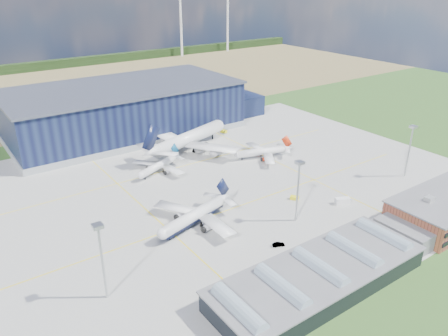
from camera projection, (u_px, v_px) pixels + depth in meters
ground at (224, 196)px, 172.40m from camera, size 600.00×600.00×0.00m
apron at (210, 187)px, 179.86m from camera, size 220.00×160.00×0.08m
farmland at (60, 88)px, 336.62m from camera, size 600.00×220.00×0.01m
treeline at (33, 67)px, 394.72m from camera, size 600.00×8.00×8.00m
hangar at (129, 111)px, 239.94m from camera, size 145.00×62.00×26.10m
ops_building at (448, 207)px, 154.68m from camera, size 46.00×23.00×10.90m
glass_concourse at (328, 271)px, 122.71m from camera, size 78.00×23.00×8.60m
light_mast_west at (101, 250)px, 112.09m from camera, size 2.60×2.60×23.00m
light_mast_center at (298, 182)px, 149.02m from camera, size 2.60×2.60×23.00m
light_mast_east at (411, 143)px, 183.31m from camera, size 2.60×2.60×23.00m
airliner_navy at (193, 211)px, 149.70m from camera, size 45.30×44.75×12.04m
airliner_red at (261, 148)px, 206.36m from camera, size 37.89×37.48×9.83m
airliner_widebody at (189, 131)px, 214.38m from camera, size 74.78×73.97×19.37m
airliner_regional at (158, 163)px, 191.38m from camera, size 37.61×37.30×9.36m
gse_tug_a at (294, 198)px, 169.66m from camera, size 3.46×3.79×1.35m
gse_tug_b at (224, 288)px, 120.69m from camera, size 2.68×3.41×1.30m
gse_van_a at (343, 201)px, 166.20m from camera, size 6.12×4.71×2.45m
gse_tug_c at (224, 131)px, 241.40m from camera, size 3.03×3.93×1.52m
gse_cart_b at (204, 143)px, 224.51m from camera, size 3.66×3.90×1.41m
gse_van_c at (428, 192)px, 172.92m from camera, size 5.05×2.99×2.28m
car_a at (438, 193)px, 173.36m from camera, size 3.77×1.92×1.23m
car_b at (279, 245)px, 140.31m from camera, size 4.27×2.85×1.33m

